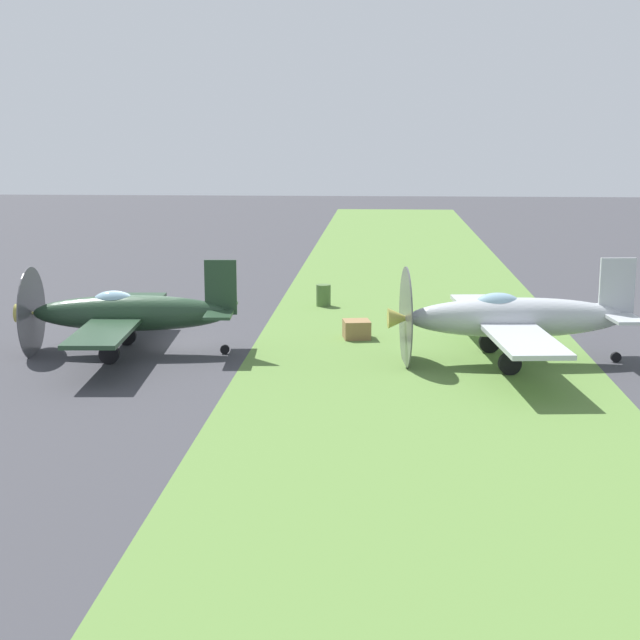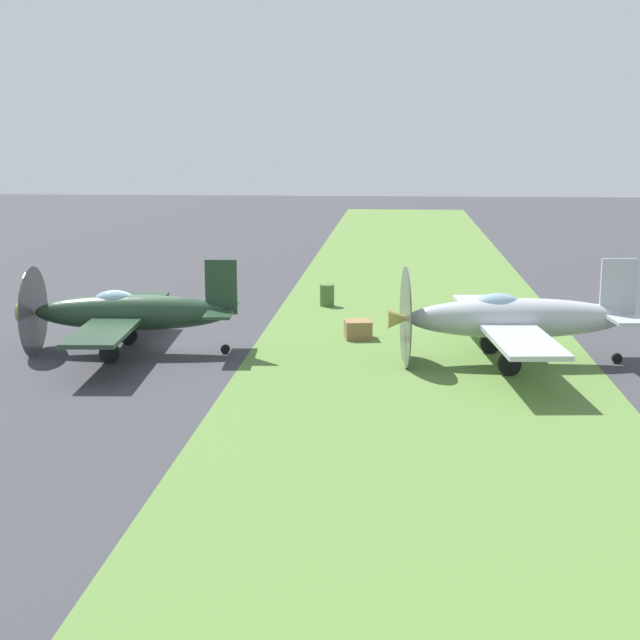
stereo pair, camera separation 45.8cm
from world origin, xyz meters
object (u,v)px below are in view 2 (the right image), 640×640
at_px(supply_crate, 358,329).
at_px(airplane_lead, 128,313).
at_px(fuel_drum, 327,295).
at_px(airplane_wingman, 512,318).

bearing_deg(supply_crate, airplane_lead, 111.46).
xyz_separation_m(fuel_drum, supply_crate, (-6.24, -1.55, -0.13)).
relative_size(airplane_lead, airplane_wingman, 0.93).
bearing_deg(airplane_lead, supply_crate, -72.44).
height_order(airplane_lead, fuel_drum, airplane_lead).
bearing_deg(fuel_drum, airplane_wingman, -146.05).
height_order(airplane_lead, supply_crate, airplane_lead).
distance_m(airplane_lead, airplane_wingman, 12.20).
bearing_deg(airplane_wingman, airplane_lead, 82.36).
distance_m(airplane_wingman, fuel_drum, 11.55).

